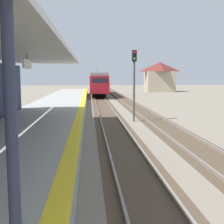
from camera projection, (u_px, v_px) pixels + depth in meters
The scene contains 6 objects.
station_platform at pixel (41, 126), 16.88m from camera, with size 5.00×80.00×0.91m.
track_pair_nearest_platform at pixel (111, 121), 21.23m from camera, with size 2.34×120.00×0.16m.
track_pair_middle at pixel (156, 121), 21.50m from camera, with size 2.34×120.00×0.16m.
approaching_train at pixel (98, 83), 51.23m from camera, with size 2.93×19.60×4.76m.
rail_signal_post at pixel (134, 78), 21.13m from camera, with size 0.32×0.34×5.20m.
distant_trackside_house at pixel (160, 76), 63.06m from camera, with size 6.60×5.28×6.40m.
Camera 1 is at (0.35, -0.93, 3.32)m, focal length 46.38 mm.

